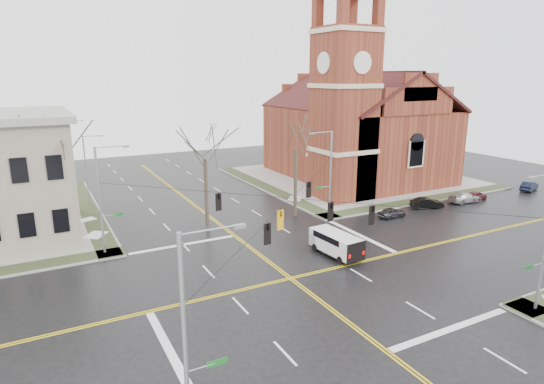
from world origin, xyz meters
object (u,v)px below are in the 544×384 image
streetlight_north_a (87,167)px  parked_car_b (427,203)px  tree_nw_near (205,155)px  parked_car_e (529,186)px  tree_nw_far (61,150)px  church (354,121)px  signal_pole_ne (329,171)px  streetlight_north_b (71,144)px  signal_pole_nw (102,197)px  parked_car_d (476,196)px  signal_pole_sw (189,334)px  tree_ne (296,144)px  parked_car_c (465,197)px  cargo_van (334,242)px  parked_car_a (392,212)px

streetlight_north_a → parked_car_b: streetlight_north_a is taller
tree_nw_near → parked_car_e: bearing=-7.3°
tree_nw_far → church: bearing=15.6°
signal_pole_ne → streetlight_north_b: bearing=121.1°
parked_car_b → church: bearing=14.8°
signal_pole_nw → streetlight_north_b: 36.51m
signal_pole_ne → streetlight_north_b: size_ratio=1.12×
parked_car_b → parked_car_d: bearing=-71.3°
signal_pole_sw → parked_car_d: (42.06, 19.87, -4.37)m
parked_car_b → tree_nw_near: bearing=99.4°
signal_pole_ne → tree_ne: (-3.32, 1.31, 2.93)m
parked_car_e → tree_nw_far: tree_nw_far is taller
parked_car_c → tree_nw_far: (-42.60, 5.62, 8.08)m
signal_pole_ne → parked_car_b: 12.74m
parked_car_d → signal_pole_sw: bearing=105.9°
cargo_van → signal_pole_sw: bearing=-145.1°
streetlight_north_b → cargo_van: bearing=-70.4°
church → parked_car_c: church is taller
parked_car_c → cargo_van: bearing=107.4°
parked_car_d → parked_car_e: size_ratio=0.91×
streetlight_north_a → streetlight_north_b: 20.00m
parked_car_b → parked_car_d: (7.77, -0.33, -0.02)m
streetlight_north_b → parked_car_a: bearing=-55.4°
signal_pole_nw → parked_car_d: size_ratio=2.65×
parked_car_c → signal_pole_nw: bearing=88.3°
parked_car_b → parked_car_c: 5.84m
signal_pole_nw → signal_pole_sw: same height
parked_car_e → signal_pole_ne: bearing=65.5°
church → parked_car_e: size_ratio=7.33×
parked_car_a → parked_car_b: size_ratio=0.87×
parked_car_c → tree_nw_far: 43.73m
church → tree_nw_near: 28.49m
parked_car_a → parked_car_d: bearing=-88.6°
streetlight_north_b → signal_pole_ne: bearing=-58.9°
parked_car_d → tree_nw_far: size_ratio=0.28×
signal_pole_sw → parked_car_c: bearing=26.3°
signal_pole_sw → cargo_van: 22.16m
parked_car_c → parked_car_a: bearing=95.0°
church → parked_car_c: 18.63m
church → tree_nw_near: size_ratio=2.71×
church → cargo_van: (-19.19, -22.46, -7.30)m
streetlight_north_a → tree_nw_near: tree_nw_near is taller
signal_pole_ne → parked_car_b: (11.64, -2.80, -4.35)m
tree_ne → parked_car_a: bearing=-28.5°
streetlight_north_a → parked_car_e: bearing=-20.9°
signal_pole_nw → streetlight_north_a: signal_pole_nw is taller
streetlight_north_b → tree_ne: size_ratio=0.74×
church → cargo_van: 30.43m
streetlight_north_b → parked_car_a: 48.88m
parked_car_c → parked_car_e: 12.17m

